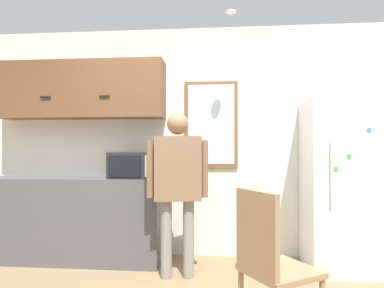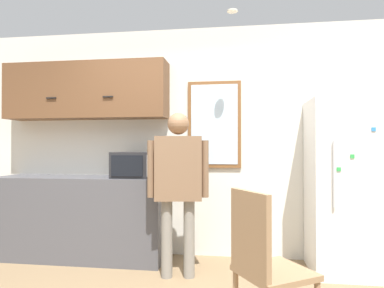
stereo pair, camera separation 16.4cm
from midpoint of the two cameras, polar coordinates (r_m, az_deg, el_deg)
name	(u,v)px [view 1 (the left image)]	position (r m, az deg, el deg)	size (l,w,h in m)	color
back_wall	(186,141)	(4.10, -2.17, 0.44)	(6.00, 0.06, 2.70)	silver
counter	(76,218)	(4.21, -19.79, -11.60)	(1.96, 0.58, 0.94)	#4C4C51
upper_cabinets	(81,90)	(4.30, -19.04, 8.46)	(1.96, 0.36, 0.66)	brown
microwave	(134,165)	(3.88, -10.86, -3.46)	(0.50, 0.43, 0.29)	#232326
person	(177,177)	(3.38, -3.83, -5.51)	(0.60, 0.29, 1.62)	gray
refrigerator	(340,185)	(3.89, 22.40, -6.28)	(0.71, 0.68, 1.77)	white
chair	(269,257)	(2.51, 10.88, -18.05)	(0.62, 0.62, 0.99)	#997551
window	(211,124)	(4.04, 2.03, 3.27)	(0.62, 0.05, 1.01)	brown
ceiling_light	(231,12)	(3.80, 5.20, 21.11)	(0.11, 0.11, 0.01)	white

